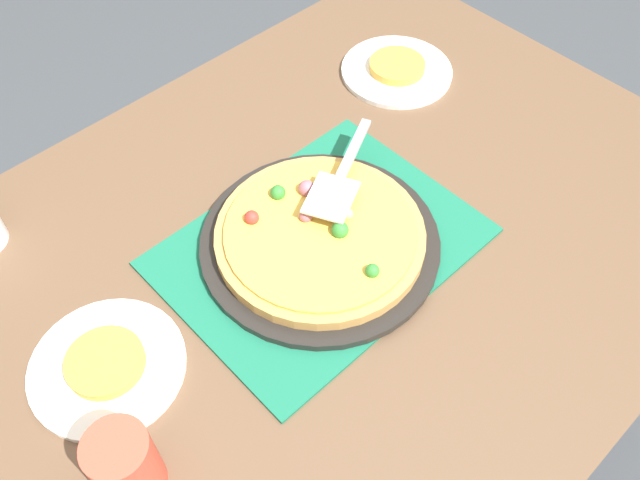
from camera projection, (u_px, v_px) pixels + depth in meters
ground_plane at (320, 430)px, 1.67m from camera, size 8.00×8.00×0.00m
dining_table at (320, 286)px, 1.17m from camera, size 1.40×1.00×0.75m
placemat at (320, 247)px, 1.08m from camera, size 0.48×0.36×0.01m
pizza_pan at (320, 243)px, 1.07m from camera, size 0.38×0.38×0.01m
pizza at (320, 234)px, 1.06m from camera, size 0.33×0.33×0.05m
plate_near_left at (108, 367)px, 0.95m from camera, size 0.22×0.22×0.01m
plate_far_right at (397, 71)px, 1.35m from camera, size 0.22×0.22×0.01m
served_slice_left at (105, 362)px, 0.94m from camera, size 0.11×0.11×0.02m
served_slice_right at (397, 66)px, 1.34m from camera, size 0.11×0.11×0.02m
cup_far at (125, 465)px, 0.81m from camera, size 0.08×0.08×0.12m
pizza_server at (341, 176)px, 1.08m from camera, size 0.22×0.14×0.01m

